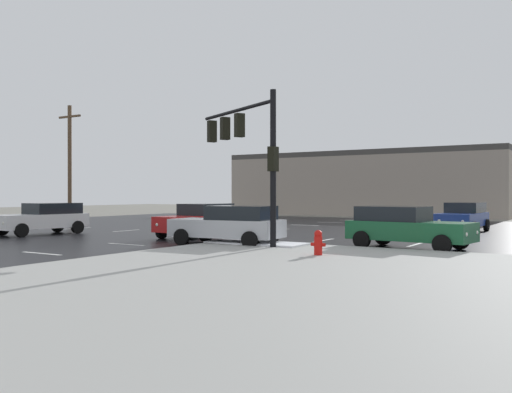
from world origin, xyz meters
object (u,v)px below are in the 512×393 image
(traffic_signal_mast, at_px, (247,142))
(sedan_white, at_px, (44,218))
(sedan_silver, at_px, (230,224))
(sedan_red, at_px, (200,219))
(fire_hydrant, at_px, (318,242))
(sedan_blue, at_px, (463,216))
(utility_pole_far, at_px, (70,161))
(sedan_green, at_px, (406,226))

(traffic_signal_mast, bearing_deg, sedan_white, 28.95)
(traffic_signal_mast, bearing_deg, sedan_silver, 37.77)
(sedan_white, xyz_separation_m, sedan_red, (7.77, 2.83, 0.00))
(fire_hydrant, xyz_separation_m, sedan_white, (-16.38, 2.23, 0.32))
(sedan_blue, distance_m, utility_pole_far, 26.78)
(sedan_blue, bearing_deg, sedan_red, -41.92)
(sedan_silver, relative_size, sedan_red, 1.02)
(traffic_signal_mast, distance_m, fire_hydrant, 6.06)
(sedan_white, distance_m, sedan_red, 8.27)
(sedan_green, distance_m, sedan_blue, 10.55)
(sedan_silver, bearing_deg, sedan_white, -4.89)
(sedan_white, height_order, sedan_blue, same)
(traffic_signal_mast, distance_m, sedan_white, 12.58)
(sedan_silver, relative_size, sedan_green, 0.99)
(sedan_silver, bearing_deg, sedan_red, -42.37)
(traffic_signal_mast, xyz_separation_m, utility_pole_far, (-20.62, 8.40, 0.30))
(traffic_signal_mast, relative_size, sedan_white, 1.23)
(sedan_green, bearing_deg, utility_pole_far, 173.49)
(traffic_signal_mast, height_order, sedan_green, traffic_signal_mast)
(fire_hydrant, xyz_separation_m, sedan_silver, (-4.96, 2.30, 0.32))
(traffic_signal_mast, relative_size, sedan_silver, 1.23)
(sedan_white, bearing_deg, utility_pole_far, -129.70)
(utility_pole_far, bearing_deg, sedan_green, -13.22)
(fire_hydrant, distance_m, utility_pole_far, 27.38)
(traffic_signal_mast, xyz_separation_m, sedan_red, (-4.38, 2.63, -3.27))
(sedan_green, bearing_deg, sedan_white, -165.49)
(sedan_silver, bearing_deg, utility_pole_far, -28.46)
(fire_hydrant, relative_size, sedan_silver, 0.17)
(sedan_blue, bearing_deg, sedan_silver, -23.50)
(sedan_white, bearing_deg, fire_hydrant, 87.98)
(traffic_signal_mast, relative_size, utility_pole_far, 0.68)
(sedan_green, height_order, sedan_blue, same)
(traffic_signal_mast, bearing_deg, sedan_red, -3.03)
(sedan_white, xyz_separation_m, sedan_green, (17.76, 2.43, 0.00))
(sedan_red, xyz_separation_m, utility_pole_far, (-16.24, 5.76, 3.57))
(fire_hydrant, relative_size, sedan_white, 0.17)
(traffic_signal_mast, xyz_separation_m, sedan_green, (5.62, 2.23, -3.27))
(traffic_signal_mast, distance_m, sedan_red, 6.07)
(sedan_white, distance_m, sedan_silver, 11.42)
(sedan_green, bearing_deg, fire_hydrant, -99.86)
(traffic_signal_mast, relative_size, sedan_red, 1.25)
(sedan_blue, relative_size, utility_pole_far, 0.55)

